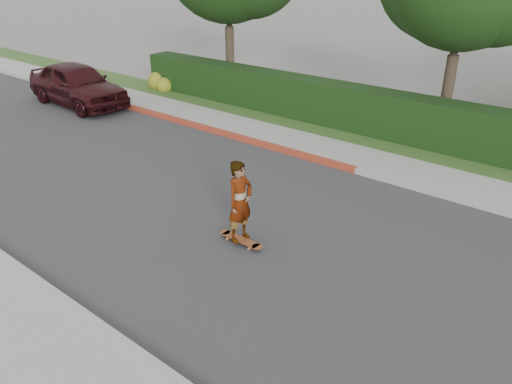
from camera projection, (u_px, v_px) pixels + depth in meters
ground at (229, 218)px, 11.31m from camera, size 120.00×120.00×0.00m
road at (229, 218)px, 11.31m from camera, size 60.00×8.00×0.01m
curb_near at (66, 305)px, 8.41m from camera, size 60.00×0.20×0.15m
sidewalk_near at (15, 334)px, 7.79m from camera, size 60.00×1.60×0.12m
curb_far at (325, 162)px, 14.15m from camera, size 60.00×0.20×0.15m
curb_red_section at (200, 127)px, 16.98m from camera, size 12.00×0.21×0.15m
sidewalk_far at (341, 153)px, 14.78m from camera, size 60.00×1.60×0.12m
planting_strip at (367, 139)px, 15.91m from camera, size 60.00×1.60×0.10m
hedge at (301, 98)px, 17.73m from camera, size 15.00×1.00×1.50m
flowering_shrub at (160, 83)px, 21.56m from camera, size 1.40×1.00×0.90m
skateboard at (241, 240)px, 10.27m from camera, size 1.11×0.24×0.10m
skateboarder at (240, 202)px, 9.89m from camera, size 0.43×0.64×1.72m
car_maroon at (77, 84)px, 19.30m from camera, size 4.91×2.17×1.64m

